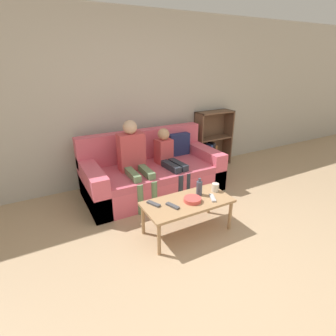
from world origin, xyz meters
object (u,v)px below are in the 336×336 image
(person_child, at_px, (169,158))
(tv_remote_2, at_px, (154,204))
(tv_remote_0, at_px, (213,198))
(bottle, at_px, (199,188))
(coffee_table, at_px, (188,204))
(tv_remote_1, at_px, (173,206))
(cup_near, at_px, (215,187))
(bookshelf, at_px, (210,144))
(snack_bowl, at_px, (193,200))
(person_adult, at_px, (134,156))
(couch, at_px, (152,173))

(person_child, height_order, tv_remote_2, person_child)
(tv_remote_0, bearing_deg, bottle, 142.64)
(coffee_table, xyz_separation_m, tv_remote_2, (-0.38, 0.11, 0.05))
(tv_remote_1, bearing_deg, coffee_table, -12.10)
(cup_near, distance_m, bottle, 0.23)
(bookshelf, bearing_deg, tv_remote_0, -126.11)
(snack_bowl, bearing_deg, tv_remote_2, 160.90)
(cup_near, height_order, tv_remote_2, cup_near)
(bookshelf, relative_size, coffee_table, 1.01)
(cup_near, relative_size, tv_remote_2, 0.58)
(cup_near, height_order, bottle, bottle)
(coffee_table, bearing_deg, person_adult, 101.90)
(person_child, xyz_separation_m, tv_remote_2, (-0.69, -0.90, -0.13))
(person_child, bearing_deg, tv_remote_0, -96.93)
(tv_remote_2, bearing_deg, person_child, 28.67)
(coffee_table, bearing_deg, bookshelf, 46.66)
(tv_remote_1, bearing_deg, cup_near, -12.38)
(bookshelf, xyz_separation_m, tv_remote_2, (-1.91, -1.52, 0.00))
(coffee_table, height_order, snack_bowl, snack_bowl)
(bookshelf, height_order, snack_bowl, bookshelf)
(tv_remote_2, bearing_deg, tv_remote_1, -63.85)
(couch, bearing_deg, person_child, -35.04)
(coffee_table, relative_size, person_child, 1.06)
(bookshelf, bearing_deg, person_child, -153.13)
(tv_remote_1, bearing_deg, person_child, 44.27)
(bottle, bearing_deg, bookshelf, 49.49)
(couch, relative_size, person_child, 2.10)
(tv_remote_1, distance_m, bottle, 0.43)
(bookshelf, bearing_deg, tv_remote_2, -141.61)
(coffee_table, xyz_separation_m, snack_bowl, (0.04, -0.03, 0.07))
(snack_bowl, distance_m, bottle, 0.20)
(coffee_table, distance_m, cup_near, 0.44)
(tv_remote_0, distance_m, snack_bowl, 0.25)
(tv_remote_1, distance_m, tv_remote_2, 0.22)
(coffee_table, distance_m, person_child, 1.07)
(tv_remote_1, xyz_separation_m, bottle, (0.41, 0.09, 0.08))
(tv_remote_1, bearing_deg, tv_remote_2, 121.09)
(couch, distance_m, bottle, 1.12)
(couch, height_order, coffee_table, couch)
(couch, height_order, tv_remote_1, couch)
(coffee_table, xyz_separation_m, person_adult, (-0.22, 1.06, 0.29))
(tv_remote_0, xyz_separation_m, tv_remote_1, (-0.49, 0.07, 0.00))
(tv_remote_2, bearing_deg, cup_near, -28.50)
(person_child, relative_size, snack_bowl, 4.85)
(snack_bowl, bearing_deg, person_adult, 103.79)
(cup_near, bearing_deg, person_child, 96.58)
(snack_bowl, bearing_deg, tv_remote_0, -13.99)
(coffee_table, bearing_deg, snack_bowl, -35.29)
(tv_remote_2, distance_m, bottle, 0.58)
(tv_remote_1, bearing_deg, tv_remote_0, -26.40)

